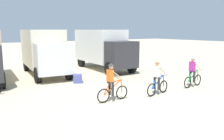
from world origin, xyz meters
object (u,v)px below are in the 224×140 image
at_px(cyclist_near_camera, 193,73).
at_px(cyclist_cowboy_hat, 157,79).
at_px(box_truck_white_box, 103,47).
at_px(supply_crate, 78,79).
at_px(cyclist_orange_shirt, 112,84).
at_px(box_truck_cream_rv, 44,50).

bearing_deg(cyclist_near_camera, cyclist_cowboy_hat, -179.29).
bearing_deg(cyclist_cowboy_hat, box_truck_white_box, 76.51).
relative_size(box_truck_white_box, supply_crate, 10.85).
bearing_deg(cyclist_cowboy_hat, cyclist_orange_shirt, 171.13).
xyz_separation_m(box_truck_white_box, supply_crate, (-4.15, -3.52, -1.61)).
relative_size(cyclist_orange_shirt, cyclist_cowboy_hat, 1.00).
bearing_deg(cyclist_orange_shirt, supply_crate, 84.48).
relative_size(cyclist_orange_shirt, cyclist_near_camera, 1.00).
bearing_deg(cyclist_orange_shirt, cyclist_cowboy_hat, -8.87).
bearing_deg(cyclist_cowboy_hat, box_truck_cream_rv, 108.35).
height_order(box_truck_white_box, cyclist_near_camera, box_truck_white_box).
bearing_deg(cyclist_near_camera, cyclist_orange_shirt, 176.22).
distance_m(cyclist_cowboy_hat, cyclist_near_camera, 2.94).
distance_m(cyclist_orange_shirt, cyclist_near_camera, 5.52).
xyz_separation_m(cyclist_cowboy_hat, cyclist_near_camera, (2.94, 0.04, 0.00)).
bearing_deg(cyclist_cowboy_hat, cyclist_near_camera, 0.71).
bearing_deg(supply_crate, box_truck_white_box, 40.33).
bearing_deg(supply_crate, box_truck_cream_rv, 101.57).
relative_size(cyclist_near_camera, supply_crate, 2.88).
xyz_separation_m(cyclist_orange_shirt, supply_crate, (0.44, 4.50, -0.58)).
height_order(box_truck_white_box, supply_crate, box_truck_white_box).
bearing_deg(cyclist_near_camera, box_truck_cream_rv, 123.69).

